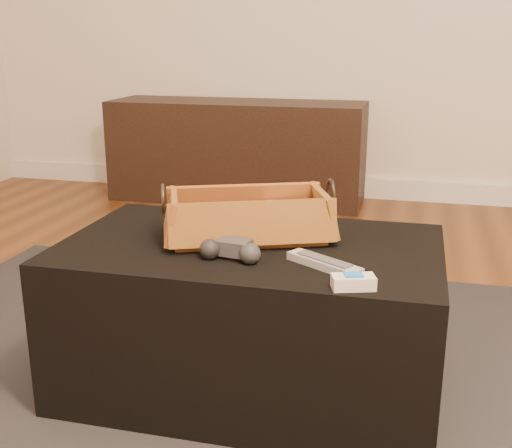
% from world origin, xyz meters
% --- Properties ---
extents(baseboard, '(5.00, 0.04, 0.12)m').
position_xyz_m(baseboard, '(0.00, 2.73, 0.06)').
color(baseboard, white).
rests_on(baseboard, floor).
extents(media_cabinet, '(1.50, 0.45, 0.59)m').
position_xyz_m(media_cabinet, '(-0.80, 2.51, 0.29)').
color(media_cabinet, black).
rests_on(media_cabinet, floor).
extents(area_rug, '(2.60, 2.00, 0.01)m').
position_xyz_m(area_rug, '(-0.18, 0.38, 0.01)').
color(area_rug, black).
rests_on(area_rug, floor).
extents(ottoman, '(1.00, 0.60, 0.42)m').
position_xyz_m(ottoman, '(-0.18, 0.43, 0.22)').
color(ottoman, black).
rests_on(ottoman, area_rug).
extents(tv_remote, '(0.24, 0.16, 0.03)m').
position_xyz_m(tv_remote, '(-0.21, 0.44, 0.46)').
color(tv_remote, black).
rests_on(tv_remote, wicker_basket).
extents(cloth_bundle, '(0.14, 0.11, 0.07)m').
position_xyz_m(cloth_bundle, '(-0.09, 0.54, 0.48)').
color(cloth_bundle, tan).
rests_on(cloth_bundle, wicker_basket).
extents(wicker_basket, '(0.50, 0.39, 0.16)m').
position_xyz_m(wicker_basket, '(-0.19, 0.47, 0.49)').
color(wicker_basket, '#935621').
rests_on(wicker_basket, ottoman).
extents(game_controller, '(0.16, 0.10, 0.05)m').
position_xyz_m(game_controller, '(-0.19, 0.29, 0.46)').
color(game_controller, '#2F2F31').
rests_on(game_controller, ottoman).
extents(silver_remote, '(0.20, 0.15, 0.02)m').
position_xyz_m(silver_remote, '(0.04, 0.29, 0.44)').
color(silver_remote, '#A9ACB1').
rests_on(silver_remote, ottoman).
extents(cream_gadget, '(0.10, 0.07, 0.03)m').
position_xyz_m(cream_gadget, '(0.12, 0.18, 0.45)').
color(cream_gadget, beige).
rests_on(cream_gadget, ottoman).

